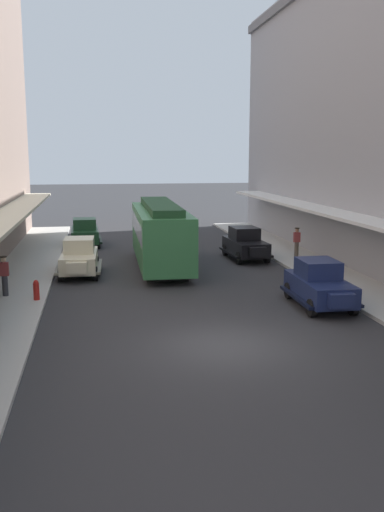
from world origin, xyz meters
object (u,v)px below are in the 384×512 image
(parked_car_0, at_px, (79,256))
(pedestrian_2, at_px, (4,275))
(fire_hydrant, at_px, (36,290))
(parked_car_1, at_px, (245,243))
(parked_car_4, at_px, (85,232))
(pedestrian_3, at_px, (297,242))
(streetcar, at_px, (160,232))
(parked_car_2, at_px, (319,283))

(parked_car_0, distance_m, pedestrian_2, 5.24)
(fire_hydrant, relative_size, pedestrian_2, 0.49)
(parked_car_1, distance_m, parked_car_4, 11.20)
(parked_car_1, bearing_deg, pedestrian_3, -9.31)
(parked_car_0, bearing_deg, streetcar, 16.34)
(parked_car_0, xyz_separation_m, streetcar, (4.22, 1.24, 0.96))
(streetcar, height_order, pedestrian_3, streetcar)
(parked_car_1, height_order, fire_hydrant, parked_car_1)
(parked_car_0, distance_m, fire_hydrant, 5.50)
(parked_car_2, height_order, streetcar, streetcar)
(parked_car_0, bearing_deg, parked_car_2, -38.60)
(parked_car_4, relative_size, streetcar, 0.45)
(fire_hydrant, bearing_deg, pedestrian_3, 28.63)
(parked_car_2, height_order, pedestrian_3, parked_car_2)
(parked_car_0, relative_size, pedestrian_3, 2.58)
(parked_car_4, bearing_deg, parked_car_1, -35.07)
(parked_car_0, height_order, pedestrian_2, parked_car_0)
(streetcar, relative_size, pedestrian_2, 5.77)
(pedestrian_2, bearing_deg, pedestrian_3, 23.61)
(fire_hydrant, bearing_deg, parked_car_4, 83.24)
(parked_car_0, relative_size, parked_car_4, 1.00)
(parked_car_0, distance_m, parked_car_2, 12.18)
(parked_car_2, bearing_deg, parked_car_4, 119.24)
(parked_car_2, distance_m, parked_car_4, 19.23)
(parked_car_1, height_order, parked_car_2, same)
(parked_car_4, height_order, fire_hydrant, parked_car_4)
(parked_car_1, relative_size, parked_car_2, 1.01)
(parked_car_1, height_order, streetcar, streetcar)
(pedestrian_2, distance_m, pedestrian_3, 16.52)
(parked_car_2, distance_m, fire_hydrant, 11.36)
(parked_car_1, distance_m, streetcar, 5.37)
(parked_car_1, bearing_deg, parked_car_4, 144.93)
(streetcar, bearing_deg, fire_hydrant, -131.83)
(parked_car_0, relative_size, streetcar, 0.45)
(parked_car_0, bearing_deg, fire_hydrant, -106.83)
(parked_car_0, height_order, parked_car_1, same)
(streetcar, xyz_separation_m, pedestrian_2, (-7.15, -5.58, -0.89))
(parked_car_2, height_order, pedestrian_2, parked_car_2)
(parked_car_2, height_order, fire_hydrant, parked_car_2)
(streetcar, relative_size, pedestrian_3, 5.77)
(parked_car_4, bearing_deg, fire_hydrant, -96.76)
(streetcar, bearing_deg, parked_car_2, -59.05)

